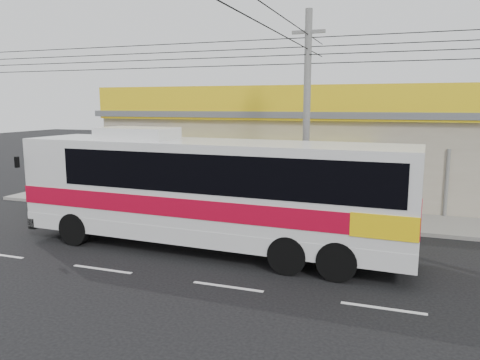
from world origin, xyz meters
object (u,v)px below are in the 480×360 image
Objects in this scene: motorbike_red at (204,201)px; coach_bus at (215,187)px; motorbike_dark at (115,188)px; utility_pole at (308,49)px.

coach_bus is at bearing -178.29° from motorbike_red.
motorbike_dark is (-5.47, 1.34, -0.02)m from motorbike_red.
utility_pole is at bearing -122.74° from motorbike_red.
utility_pole reaches higher than coach_bus.
utility_pole reaches higher than motorbike_red.
coach_bus is 9.81m from motorbike_dark.
utility_pole is (2.20, 3.88, 4.70)m from coach_bus.
motorbike_red is 0.06× the size of utility_pole.
motorbike_red is 5.63m from motorbike_dark.
coach_bus is at bearing -99.54° from motorbike_dark.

